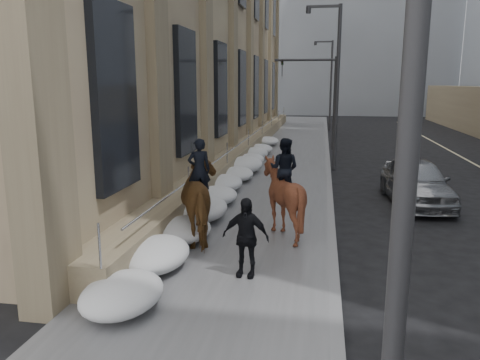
# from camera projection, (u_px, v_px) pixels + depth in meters

# --- Properties ---
(ground) EXTENTS (140.00, 140.00, 0.00)m
(ground) POSITION_uv_depth(u_px,v_px,m) (217.00, 277.00, 10.67)
(ground) COLOR black
(ground) RESTS_ON ground
(sidewalk) EXTENTS (5.00, 80.00, 0.12)m
(sidewalk) POSITION_uv_depth(u_px,v_px,m) (268.00, 183.00, 20.30)
(sidewalk) COLOR #58585B
(sidewalk) RESTS_ON ground
(curb) EXTENTS (0.24, 80.00, 0.12)m
(curb) POSITION_uv_depth(u_px,v_px,m) (329.00, 186.00, 19.86)
(curb) COLOR slate
(curb) RESTS_ON ground
(limestone_building) EXTENTS (6.10, 44.00, 18.00)m
(limestone_building) POSITION_uv_depth(u_px,v_px,m) (204.00, 8.00, 28.98)
(limestone_building) COLOR #866E58
(limestone_building) RESTS_ON ground
(bg_building_mid) EXTENTS (30.00, 12.00, 28.00)m
(bg_building_mid) POSITION_uv_depth(u_px,v_px,m) (339.00, 12.00, 64.97)
(bg_building_mid) COLOR slate
(bg_building_mid) RESTS_ON ground
(bg_building_far) EXTENTS (24.00, 12.00, 20.00)m
(bg_building_far) POSITION_uv_depth(u_px,v_px,m) (276.00, 48.00, 79.05)
(bg_building_far) COLOR gray
(bg_building_far) RESTS_ON ground
(streetlight_near) EXTENTS (1.71, 0.24, 8.00)m
(streetlight_near) POSITION_uv_depth(u_px,v_px,m) (393.00, 52.00, 3.49)
(streetlight_near) COLOR #2D2D30
(streetlight_near) RESTS_ON ground
(streetlight_mid) EXTENTS (1.71, 0.24, 8.00)m
(streetlight_mid) POSITION_uv_depth(u_px,v_px,m) (334.00, 78.00, 22.77)
(streetlight_mid) COLOR #2D2D30
(streetlight_mid) RESTS_ON ground
(streetlight_far) EXTENTS (1.71, 0.24, 8.00)m
(streetlight_far) POSITION_uv_depth(u_px,v_px,m) (329.00, 80.00, 42.05)
(streetlight_far) COLOR #2D2D30
(streetlight_far) RESTS_ON ground
(traffic_signal) EXTENTS (4.10, 0.22, 6.00)m
(traffic_signal) POSITION_uv_depth(u_px,v_px,m) (321.00, 88.00, 30.71)
(traffic_signal) COLOR #2D2D30
(traffic_signal) RESTS_ON ground
(snow_bank) EXTENTS (1.70, 18.10, 0.76)m
(snow_bank) POSITION_uv_depth(u_px,v_px,m) (227.00, 182.00, 18.63)
(snow_bank) COLOR silver
(snow_bank) RESTS_ON sidewalk
(mounted_horse_left) EXTENTS (2.19, 2.89, 2.77)m
(mounted_horse_left) POSITION_uv_depth(u_px,v_px,m) (204.00, 198.00, 12.67)
(mounted_horse_left) COLOR #4F3217
(mounted_horse_left) RESTS_ON sidewalk
(mounted_horse_right) EXTENTS (2.11, 2.27, 2.73)m
(mounted_horse_right) POSITION_uv_depth(u_px,v_px,m) (282.00, 194.00, 13.11)
(mounted_horse_right) COLOR #502616
(mounted_horse_right) RESTS_ON sidewalk
(pedestrian) EXTENTS (1.09, 0.53, 1.80)m
(pedestrian) POSITION_uv_depth(u_px,v_px,m) (246.00, 237.00, 10.30)
(pedestrian) COLOR black
(pedestrian) RESTS_ON sidewalk
(car_silver) EXTENTS (2.23, 5.01, 1.67)m
(car_silver) POSITION_uv_depth(u_px,v_px,m) (416.00, 182.00, 16.94)
(car_silver) COLOR gray
(car_silver) RESTS_ON ground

